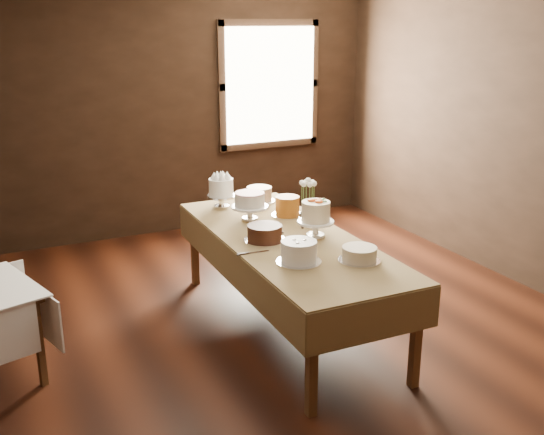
{
  "coord_description": "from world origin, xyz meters",
  "views": [
    {
      "loc": [
        -1.92,
        -3.78,
        2.33
      ],
      "look_at": [
        0.0,
        0.2,
        0.95
      ],
      "focal_mm": 42.05,
      "sensor_mm": 36.0,
      "label": 1
    }
  ],
  "objects": [
    {
      "name": "floor",
      "position": [
        0.0,
        0.0,
        0.0
      ],
      "size": [
        5.0,
        6.0,
        0.01
      ],
      "primitive_type": "cube",
      "color": "black",
      "rests_on": "ground"
    },
    {
      "name": "wall_back",
      "position": [
        0.0,
        3.0,
        1.4
      ],
      "size": [
        5.0,
        0.02,
        2.8
      ],
      "primitive_type": "cube",
      "color": "black",
      "rests_on": "ground"
    },
    {
      "name": "window",
      "position": [
        1.3,
        2.94,
        1.6
      ],
      "size": [
        1.1,
        0.05,
        1.3
      ],
      "primitive_type": "cube",
      "color": "#FFEABF",
      "rests_on": "wall_back"
    },
    {
      "name": "display_table",
      "position": [
        0.17,
        0.28,
        0.69
      ],
      "size": [
        0.99,
        2.43,
        0.75
      ],
      "rotation": [
        0.0,
        0.0,
        -0.02
      ],
      "color": "#4D321D",
      "rests_on": "ground"
    },
    {
      "name": "cake_meringue",
      "position": [
        0.01,
        1.24,
        0.87
      ],
      "size": [
        0.25,
        0.25,
        0.27
      ],
      "color": "silver",
      "rests_on": "display_table"
    },
    {
      "name": "cake_speckled",
      "position": [
        0.39,
        1.26,
        0.81
      ],
      "size": [
        0.29,
        0.29,
        0.14
      ],
      "color": "white",
      "rests_on": "display_table"
    },
    {
      "name": "cake_lattice",
      "position": [
        0.09,
        0.81,
        0.85
      ],
      "size": [
        0.31,
        0.31,
        0.23
      ],
      "color": "white",
      "rests_on": "display_table"
    },
    {
      "name": "cake_caramel",
      "position": [
        0.42,
        0.77,
        0.83
      ],
      "size": [
        0.27,
        0.27,
        0.17
      ],
      "color": "silver",
      "rests_on": "display_table"
    },
    {
      "name": "cake_chocolate",
      "position": [
        -0.02,
        0.28,
        0.81
      ],
      "size": [
        0.36,
        0.36,
        0.12
      ],
      "color": "silver",
      "rests_on": "display_table"
    },
    {
      "name": "cake_flowers",
      "position": [
        0.37,
        0.21,
        0.87
      ],
      "size": [
        0.3,
        0.3,
        0.29
      ],
      "color": "white",
      "rests_on": "display_table"
    },
    {
      "name": "cake_swirl",
      "position": [
        -0.0,
        -0.23,
        0.82
      ],
      "size": [
        0.31,
        0.31,
        0.16
      ],
      "color": "silver",
      "rests_on": "display_table"
    },
    {
      "name": "cake_cream",
      "position": [
        0.38,
        -0.38,
        0.8
      ],
      "size": [
        0.31,
        0.31,
        0.1
      ],
      "color": "silver",
      "rests_on": "display_table"
    },
    {
      "name": "cake_server_a",
      "position": [
        0.21,
        -0.0,
        0.75
      ],
      "size": [
        0.24,
        0.08,
        0.01
      ],
      "primitive_type": "cube",
      "rotation": [
        0.0,
        0.0,
        0.24
      ],
      "color": "silver",
      "rests_on": "display_table"
    },
    {
      "name": "cake_server_c",
      "position": [
        0.12,
        0.53,
        0.75
      ],
      "size": [
        0.1,
        0.23,
        0.01
      ],
      "primitive_type": "cube",
      "rotation": [
        0.0,
        0.0,
        1.9
      ],
      "color": "silver",
      "rests_on": "display_table"
    },
    {
      "name": "cake_server_d",
      "position": [
        0.44,
        0.55,
        0.75
      ],
      "size": [
        0.13,
        0.23,
        0.01
      ],
      "primitive_type": "cube",
      "rotation": [
        0.0,
        0.0,
        1.12
      ],
      "color": "silver",
      "rests_on": "display_table"
    },
    {
      "name": "cake_server_e",
      "position": [
        -0.16,
        0.07,
        0.75
      ],
      "size": [
        0.24,
        0.04,
        0.01
      ],
      "primitive_type": "cube",
      "rotation": [
        0.0,
        0.0,
        -0.07
      ],
      "color": "silver",
      "rests_on": "display_table"
    },
    {
      "name": "flower_vase",
      "position": [
        0.49,
        0.55,
        0.82
      ],
      "size": [
        0.17,
        0.17,
        0.14
      ],
      "primitive_type": "imported",
      "rotation": [
        0.0,
        0.0,
        6.03
      ],
      "color": "#2D2823",
      "rests_on": "display_table"
    },
    {
      "name": "flower_bouquet",
      "position": [
        0.49,
        0.55,
        1.01
      ],
      "size": [
        0.14,
        0.14,
        0.2
      ],
      "primitive_type": null,
      "color": "white",
      "rests_on": "flower_vase"
    }
  ]
}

